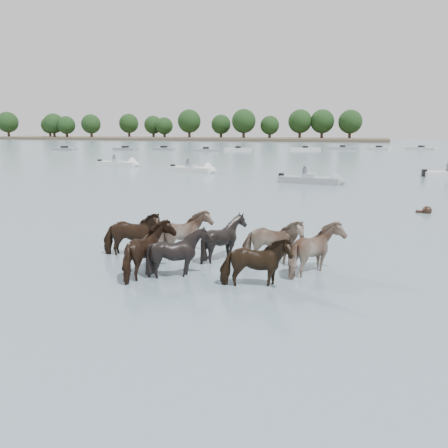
% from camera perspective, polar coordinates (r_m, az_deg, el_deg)
% --- Properties ---
extents(ground, '(400.00, 400.00, 0.00)m').
position_cam_1_polar(ground, '(12.78, -10.95, -6.32)').
color(ground, slate).
rests_on(ground, ground).
extents(shoreline, '(160.00, 30.00, 1.00)m').
position_cam_1_polar(shoreline, '(177.67, -6.95, 10.73)').
color(shoreline, '#4C4233').
rests_on(shoreline, ground).
extents(pony_herd, '(7.60, 4.11, 1.66)m').
position_cam_1_polar(pony_herd, '(13.03, -1.60, -2.97)').
color(pony_herd, black).
rests_on(pony_herd, ground).
extents(swimming_pony, '(0.72, 0.44, 0.44)m').
position_cam_1_polar(swimming_pony, '(23.74, 24.30, 1.52)').
color(swimming_pony, black).
rests_on(swimming_pony, ground).
extents(motorboat_a, '(5.10, 2.40, 1.92)m').
position_cam_1_polar(motorboat_a, '(42.46, -3.26, 6.88)').
color(motorboat_a, silver).
rests_on(motorboat_a, ground).
extents(motorboat_b, '(5.20, 2.20, 1.92)m').
position_cam_1_polar(motorboat_b, '(34.30, 12.04, 5.43)').
color(motorboat_b, gray).
rests_on(motorboat_b, ground).
extents(motorboat_f, '(5.47, 1.96, 1.92)m').
position_cam_1_polar(motorboat_f, '(51.13, -12.69, 7.46)').
color(motorboat_f, silver).
rests_on(motorboat_f, ground).
extents(distant_flotilla, '(108.01, 28.28, 0.93)m').
position_cam_1_polar(distant_flotilla, '(85.37, 14.47, 9.08)').
color(distant_flotilla, gray).
rests_on(distant_flotilla, ground).
extents(treeline, '(147.74, 23.15, 11.32)m').
position_cam_1_polar(treeline, '(176.80, -6.63, 12.64)').
color(treeline, '#382619').
rests_on(treeline, ground).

